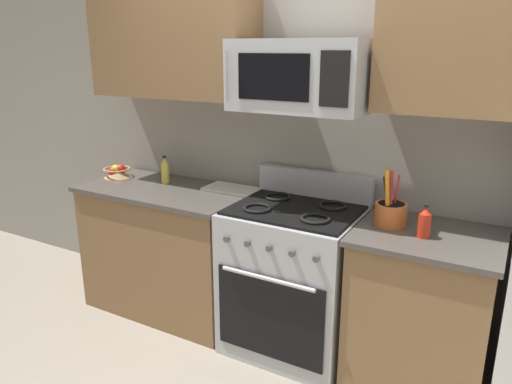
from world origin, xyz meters
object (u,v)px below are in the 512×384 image
(bottle_hot_sauce, at_px, (424,222))
(bottle_oil, at_px, (165,171))
(fruit_basket, at_px, (117,171))
(cutting_board, at_px, (233,189))
(microwave, at_px, (301,76))
(apple_loose, at_px, (114,172))
(range_oven, at_px, (294,278))
(utensil_crock, at_px, (391,213))

(bottle_hot_sauce, distance_m, bottle_oil, 1.81)
(fruit_basket, bearing_deg, cutting_board, 7.75)
(microwave, xyz_separation_m, fruit_basket, (-1.47, 0.03, -0.73))
(cutting_board, bearing_deg, apple_loose, -171.33)
(fruit_basket, height_order, bottle_oil, bottle_oil)
(apple_loose, distance_m, bottle_hot_sauce, 2.24)
(range_oven, height_order, bottle_oil, bottle_oil)
(fruit_basket, bearing_deg, bottle_oil, 7.16)
(cutting_board, relative_size, bottle_oil, 1.96)
(apple_loose, bearing_deg, bottle_hot_sauce, -2.31)
(utensil_crock, xyz_separation_m, bottle_hot_sauce, (0.19, -0.09, 0.01))
(utensil_crock, xyz_separation_m, bottle_oil, (-1.61, 0.07, 0.02))
(range_oven, distance_m, microwave, 1.21)
(fruit_basket, distance_m, bottle_hot_sauce, 2.22)
(microwave, distance_m, apple_loose, 1.67)
(apple_loose, bearing_deg, utensil_crock, -0.05)
(range_oven, bearing_deg, bottle_oil, 174.39)
(range_oven, distance_m, utensil_crock, 0.75)
(microwave, xyz_separation_m, cutting_board, (-0.55, 0.15, -0.77))
(fruit_basket, relative_size, bottle_hot_sauce, 1.13)
(range_oven, height_order, fruit_basket, range_oven)
(bottle_oil, bearing_deg, bottle_hot_sauce, -5.08)
(utensil_crock, bearing_deg, cutting_board, 172.36)
(bottle_hot_sauce, bearing_deg, cutting_board, 169.64)
(range_oven, xyz_separation_m, apple_loose, (-1.49, 0.03, 0.48))
(range_oven, height_order, cutting_board, range_oven)
(range_oven, distance_m, fruit_basket, 1.55)
(cutting_board, bearing_deg, fruit_basket, -172.25)
(cutting_board, bearing_deg, bottle_oil, -171.79)
(apple_loose, height_order, bottle_hot_sauce, bottle_hot_sauce)
(utensil_crock, xyz_separation_m, apple_loose, (-2.04, 0.00, -0.03))
(range_oven, bearing_deg, bottle_hot_sauce, -4.33)
(apple_loose, xyz_separation_m, cutting_board, (0.95, 0.14, -0.03))
(utensil_crock, height_order, bottle_hot_sauce, utensil_crock)
(microwave, relative_size, bottle_hot_sauce, 4.30)
(utensil_crock, distance_m, fruit_basket, 2.02)
(microwave, height_order, fruit_basket, microwave)
(fruit_basket, bearing_deg, range_oven, -2.04)
(apple_loose, bearing_deg, bottle_oil, 9.23)
(utensil_crock, relative_size, bottle_hot_sauce, 1.82)
(utensil_crock, relative_size, bottle_oil, 1.62)
(microwave, distance_m, utensil_crock, 0.89)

